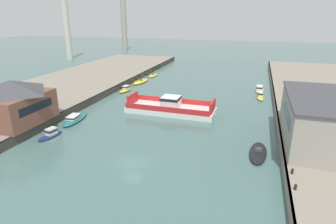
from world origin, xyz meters
name	(u,v)px	position (x,y,z in m)	size (l,w,h in m)	color
ground_plane	(133,162)	(0.00, 0.00, 0.00)	(400.00, 400.00, 0.00)	#476B66
quay_left	(36,98)	(-33.71, 20.00, 0.83)	(28.00, 140.00, 1.66)	gray
chain_ferry	(171,108)	(-1.11, 22.09, 1.06)	(18.62, 6.96, 3.44)	silver
moored_boat_near_left	(51,134)	(-16.88, 3.97, 0.57)	(2.42, 5.10, 1.48)	navy
moored_boat_near_right	(258,153)	(16.73, 7.73, 0.28)	(2.76, 7.59, 1.04)	black
moored_boat_mid_left	(260,96)	(16.86, 38.62, 0.62)	(2.13, 5.02, 1.65)	yellow
moored_boat_mid_right	(126,89)	(-17.68, 34.97, 0.57)	(2.33, 5.27, 1.54)	yellow
moored_boat_far_left	(153,75)	(-17.46, 55.72, 0.25)	(2.27, 6.55, 0.97)	yellow
moored_boat_far_right	(75,118)	(-17.45, 11.67, 0.49)	(3.40, 8.43, 1.31)	#237075
moored_boat_upstream_a	(141,81)	(-17.92, 45.99, 0.30)	(3.32, 8.51, 1.08)	yellow
moored_boat_upstream_b	(259,89)	(16.67, 45.92, 0.60)	(2.59, 6.92, 1.57)	yellow
harbormaster_building	(13,102)	(-24.19, 4.46, 5.41)	(9.51, 10.97, 7.49)	brown
bollard_right_fore	(296,187)	(20.56, -3.02, 2.06)	(0.32, 0.32, 0.71)	black
bollard_left_mid	(20,129)	(-20.56, 1.35, 2.06)	(0.32, 0.32, 0.71)	black
bollard_right_mid	(292,171)	(20.56, 0.41, 2.06)	(0.32, 0.32, 0.71)	black
smokestack_distant_a	(66,19)	(-67.28, 80.15, 17.64)	(2.97, 2.97, 33.23)	beige
smokestack_distant_b	(124,18)	(-56.63, 116.50, 17.50)	(3.20, 3.20, 32.96)	#9E998E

